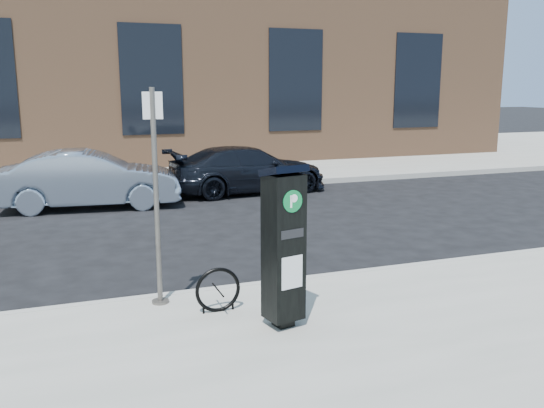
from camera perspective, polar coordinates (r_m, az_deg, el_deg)
name	(u,v)px	position (r m, az deg, el deg)	size (l,w,h in m)	color
ground	(286,289)	(8.11, 1.42, -8.45)	(120.00, 120.00, 0.00)	black
sidewalk_far	(147,163)	(21.46, -12.29, 4.02)	(60.00, 12.00, 0.15)	gray
curb_near	(287,285)	(8.07, 1.48, -7.99)	(60.00, 0.12, 0.16)	#9E9B93
curb_far	(178,190)	(15.61, -9.31, 1.41)	(60.00, 0.12, 0.16)	#9E9B93
building	(132,52)	(24.30, -13.70, 14.43)	(28.00, 10.05, 8.25)	brown
parking_kiosk	(284,245)	(6.27, 1.15, -4.05)	(0.49, 0.45, 1.82)	black
sign_pole	(156,200)	(7.00, -11.39, 0.43)	(0.23, 0.21, 2.62)	#55514B
bike_rack	(218,290)	(6.90, -5.38, -8.49)	(0.55, 0.05, 0.55)	black
car_silver	(90,179)	(14.00, -17.60, 2.35)	(1.42, 4.07, 1.34)	gray
car_dark	(248,169)	(15.35, -2.43, 3.44)	(1.73, 4.27, 1.24)	black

